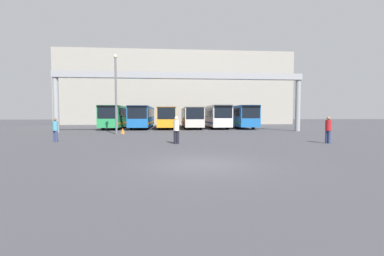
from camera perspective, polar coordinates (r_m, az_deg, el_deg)
ground_plane at (r=10.31m, az=2.08°, el=-8.05°), size 200.00×200.00×0.00m
building_backdrop at (r=57.77m, az=-3.46°, el=8.42°), size 48.07×12.00×14.93m
overhead_gantry at (r=30.05m, az=-2.36°, el=10.15°), size 28.60×0.80×6.81m
bus_slot_0 at (r=38.26m, az=-16.41°, el=2.62°), size 2.62×10.77×3.16m
bus_slot_1 at (r=38.30m, az=-10.94°, el=2.67°), size 2.62×12.00×3.13m
bus_slot_2 at (r=37.34m, az=-5.57°, el=2.56°), size 2.46×10.53×2.96m
bus_slot_3 at (r=38.36m, az=-0.16°, el=2.59°), size 2.52×12.34×2.97m
bus_slot_4 at (r=38.55m, az=5.21°, el=2.81°), size 2.56×11.84×3.25m
bus_slot_5 at (r=39.26m, az=10.41°, el=2.76°), size 2.59×11.70×3.23m
pedestrian_far_center at (r=19.92m, az=28.01°, el=-0.23°), size 0.38×0.38×1.84m
pedestrian_mid_left at (r=17.34m, az=-3.50°, el=-0.28°), size 0.39×0.39×1.86m
pedestrian_near_center at (r=21.03m, az=-28.10°, el=-0.26°), size 0.36×0.36×1.72m
traffic_cone at (r=28.00m, az=-15.13°, el=-0.60°), size 0.42×0.42×0.55m
lamp_post at (r=27.10m, az=-16.56°, el=7.86°), size 0.36×0.36×7.96m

